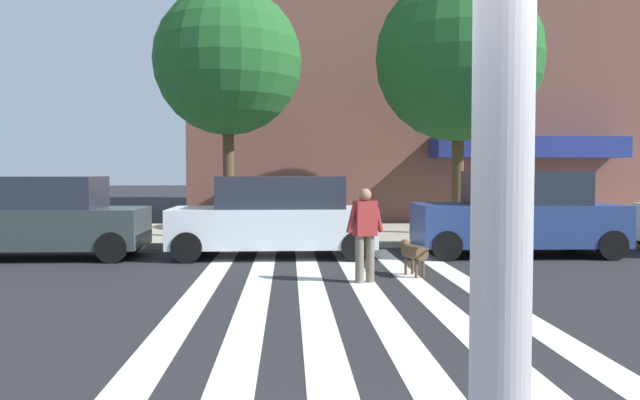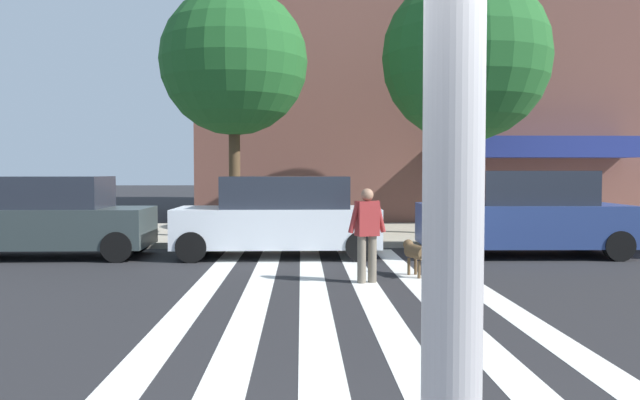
# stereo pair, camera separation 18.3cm
# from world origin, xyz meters

# --- Properties ---
(ground_plane) EXTENTS (160.00, 160.00, 0.00)m
(ground_plane) POSITION_xyz_m (0.00, 6.63, 0.00)
(ground_plane) COLOR #232326
(sidewalk_far) EXTENTS (80.00, 6.00, 0.15)m
(sidewalk_far) POSITION_xyz_m (0.00, 16.27, 0.07)
(sidewalk_far) COLOR #A49B89
(sidewalk_far) RESTS_ON ground_plane
(crosswalk_stripes) EXTENTS (4.95, 12.67, 0.01)m
(crosswalk_stripes) POSITION_xyz_m (0.04, 6.63, 0.00)
(crosswalk_stripes) COLOR silver
(crosswalk_stripes) RESTS_ON ground_plane
(parked_car_near_curb) EXTENTS (4.57, 1.91, 1.82)m
(parked_car_near_curb) POSITION_xyz_m (-6.28, 11.76, 0.87)
(parked_car_near_curb) COLOR #313C3D
(parked_car_near_curb) RESTS_ON ground_plane
(parked_car_behind_first) EXTENTS (4.57, 2.00, 1.82)m
(parked_car_behind_first) POSITION_xyz_m (-1.09, 11.76, 0.90)
(parked_car_behind_first) COLOR silver
(parked_car_behind_first) RESTS_ON ground_plane
(parked_car_third_in_line) EXTENTS (4.62, 2.12, 1.95)m
(parked_car_third_in_line) POSITION_xyz_m (4.49, 11.76, 0.94)
(parked_car_third_in_line) COLOR navy
(parked_car_third_in_line) RESTS_ON ground_plane
(street_tree_nearest) EXTENTS (3.93, 3.93, 6.68)m
(street_tree_nearest) POSITION_xyz_m (-2.40, 14.51, 4.85)
(street_tree_nearest) COLOR #4C3823
(street_tree_nearest) RESTS_ON sidewalk_far
(street_tree_middle) EXTENTS (4.74, 4.74, 7.36)m
(street_tree_middle) POSITION_xyz_m (4.03, 15.29, 5.13)
(street_tree_middle) COLOR #4C3823
(street_tree_middle) RESTS_ON sidewalk_far
(pedestrian_dog_walker) EXTENTS (0.70, 0.34, 1.64)m
(pedestrian_dog_walker) POSITION_xyz_m (0.53, 8.34, 0.93)
(pedestrian_dog_walker) COLOR #6B6051
(pedestrian_dog_walker) RESTS_ON ground_plane
(dog_on_leash) EXTENTS (0.44, 0.97, 0.65)m
(dog_on_leash) POSITION_xyz_m (1.51, 9.01, 0.44)
(dog_on_leash) COLOR brown
(dog_on_leash) RESTS_ON ground_plane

